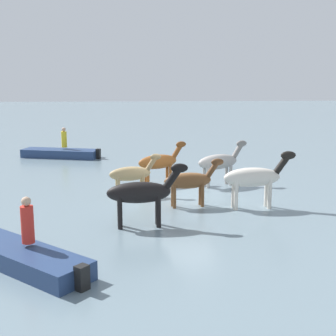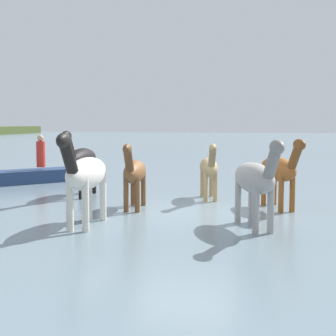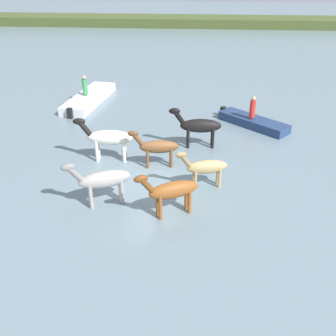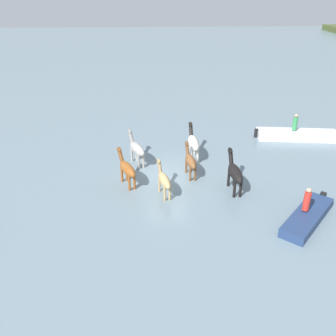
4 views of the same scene
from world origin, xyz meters
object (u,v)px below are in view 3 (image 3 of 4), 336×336
at_px(horse_lead, 102,180).
at_px(boat_dinghy_port, 89,99).
at_px(horse_dun_straggler, 205,167).
at_px(person_helmsman_aft, 253,108).
at_px(horse_pinto_flank, 199,126).
at_px(horse_dark_mare, 108,138).
at_px(person_watcher_seated, 85,86).
at_px(boat_motor_center, 252,123).
at_px(horse_rear_stallion, 171,190).
at_px(horse_mid_herd, 157,147).

distance_m(horse_lead, boat_dinghy_port, 12.19).
relative_size(horse_dun_straggler, person_helmsman_aft, 1.81).
bearing_deg(horse_lead, horse_pinto_flank, -146.00).
relative_size(horse_pinto_flank, horse_dark_mare, 0.97).
xyz_separation_m(horse_lead, person_watcher_seated, (-3.82, 11.37, 0.10)).
bearing_deg(boat_motor_center, boat_dinghy_port, -156.01).
xyz_separation_m(boat_dinghy_port, boat_motor_center, (10.20, -3.25, -0.02)).
relative_size(horse_dark_mare, person_helmsman_aft, 2.24).
distance_m(horse_rear_stallion, horse_dark_mare, 5.15).
bearing_deg(person_watcher_seated, person_helmsman_aft, -17.22).
xyz_separation_m(horse_dark_mare, boat_dinghy_port, (-3.09, 8.00, -0.95)).
bearing_deg(horse_dun_straggler, horse_pinto_flank, -99.99).
distance_m(horse_pinto_flank, horse_dark_mare, 4.48).
distance_m(horse_dun_straggler, person_helmsman_aft, 7.14).
xyz_separation_m(horse_dun_straggler, person_helmsman_aft, (2.61, 6.64, 0.20)).
xyz_separation_m(horse_dark_mare, person_helmsman_aft, (7.01, 4.60, -0.02)).
relative_size(boat_motor_center, person_helmsman_aft, 3.22).
relative_size(horse_dun_straggler, boat_motor_center, 0.56).
height_order(horse_mid_herd, boat_motor_center, horse_mid_herd).
distance_m(horse_dark_mare, person_helmsman_aft, 8.38).
relative_size(horse_lead, person_watcher_seated, 2.05).
xyz_separation_m(person_watcher_seated, person_helmsman_aft, (10.24, -3.17, -0.05)).
height_order(horse_rear_stallion, horse_dark_mare, horse_dark_mare).
height_order(horse_rear_stallion, horse_dun_straggler, horse_rear_stallion).
xyz_separation_m(horse_mid_herd, horse_dun_straggler, (2.11, -1.62, -0.04)).
bearing_deg(horse_pinto_flank, person_watcher_seated, -42.69).
relative_size(person_watcher_seated, person_helmsman_aft, 1.00).
bearing_deg(person_watcher_seated, horse_rear_stallion, -61.51).
xyz_separation_m(horse_rear_stallion, boat_dinghy_port, (-6.27, 12.05, -0.84)).
relative_size(horse_pinto_flank, person_helmsman_aft, 2.18).
xyz_separation_m(boat_motor_center, person_watcher_seated, (-10.35, 3.03, 1.01)).
bearing_deg(person_watcher_seated, horse_dark_mare, -67.42).
bearing_deg(boat_motor_center, horse_lead, -86.39).
bearing_deg(horse_dark_mare, person_watcher_seated, -70.87).
xyz_separation_m(horse_rear_stallion, person_helmsman_aft, (3.82, 8.65, 0.10)).
relative_size(horse_dark_mare, horse_dun_straggler, 1.23).
relative_size(horse_lead, horse_dun_straggler, 1.13).
distance_m(horse_lead, horse_rear_stallion, 2.64).
bearing_deg(person_watcher_seated, boat_motor_center, -16.31).
bearing_deg(boat_motor_center, horse_dun_straggler, -70.13).
relative_size(horse_dark_mare, boat_motor_center, 0.69).
xyz_separation_m(boat_motor_center, person_helmsman_aft, (-0.11, -0.15, 0.96)).
bearing_deg(person_helmsman_aft, horse_pinto_flank, -136.12).
relative_size(horse_lead, horse_dark_mare, 0.92).
relative_size(horse_pinto_flank, horse_dun_straggler, 1.20).
bearing_deg(horse_rear_stallion, horse_dark_mare, -76.59).
xyz_separation_m(horse_pinto_flank, horse_dark_mare, (-4.10, -1.80, 0.03)).
height_order(horse_dark_mare, person_helmsman_aft, horse_dark_mare).
bearing_deg(boat_dinghy_port, horse_lead, -155.23).
bearing_deg(horse_rear_stallion, horse_mid_herd, -101.01).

